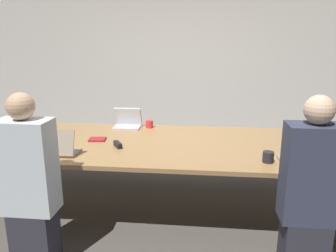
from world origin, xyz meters
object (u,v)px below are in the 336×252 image
object	(u,v)px
person_near_left	(30,185)
stapler	(118,145)
cup_far_midleft	(149,124)
cup_near_left	(36,148)
laptop_far_midleft	(128,122)
cup_near_right	(268,157)
laptop_near_right	(302,155)
person_near_right	(310,192)
laptop_near_left	(58,148)

from	to	relation	value
person_near_left	stapler	xyz separation A→B (m)	(0.48, 0.80, 0.08)
cup_far_midleft	stapler	size ratio (longest dim) A/B	0.59
cup_near_left	laptop_far_midleft	distance (m)	1.18
cup_near_right	cup_near_left	world-z (taller)	cup_near_right
person_near_left	cup_far_midleft	size ratio (longest dim) A/B	15.44
cup_near_right	laptop_far_midleft	world-z (taller)	laptop_far_midleft
cup_near_right	stapler	xyz separation A→B (m)	(-1.38, 0.27, -0.02)
laptop_near_right	cup_far_midleft	size ratio (longest dim) A/B	3.82
cup_near_right	person_near_left	world-z (taller)	person_near_left
laptop_near_right	person_near_right	world-z (taller)	person_near_right
cup_near_left	cup_far_midleft	distance (m)	1.35
laptop_far_midleft	laptop_near_left	bearing A→B (deg)	-111.11
laptop_near_right	person_near_right	bearing A→B (deg)	83.35
person_near_left	cup_far_midleft	distance (m)	1.70
laptop_near_left	person_near_left	distance (m)	0.54
cup_near_left	cup_far_midleft	world-z (taller)	cup_far_midleft
person_near_left	cup_far_midleft	bearing A→B (deg)	-113.28
cup_far_midleft	stapler	bearing A→B (deg)	-103.99
laptop_near_right	laptop_near_left	xyz separation A→B (m)	(-2.12, 0.01, -0.01)
laptop_near_right	cup_near_left	bearing A→B (deg)	-1.17
laptop_near_right	person_near_right	xyz separation A→B (m)	(-0.05, -0.43, -0.13)
laptop_near_right	cup_far_midleft	distance (m)	1.80
person_near_left	laptop_far_midleft	size ratio (longest dim) A/B	4.30
laptop_near_right	cup_near_left	size ratio (longest dim) A/B	3.93
cup_near_right	cup_far_midleft	xyz separation A→B (m)	(-1.19, 1.03, -0.00)
laptop_near_right	person_near_left	bearing A→B (deg)	13.57
laptop_near_left	cup_near_left	size ratio (longest dim) A/B	3.85
laptop_near_left	stapler	xyz separation A→B (m)	(0.47, 0.28, -0.04)
person_near_left	cup_near_left	world-z (taller)	person_near_left
person_near_right	person_near_left	bearing A→B (deg)	2.37
stapler	person_near_left	bearing A→B (deg)	-153.37
laptop_near_right	cup_far_midleft	world-z (taller)	laptop_near_right
laptop_near_right	stapler	distance (m)	1.67
cup_far_midleft	laptop_far_midleft	bearing A→B (deg)	-178.82
person_near_right	stapler	distance (m)	1.75
person_near_right	cup_far_midleft	xyz separation A→B (m)	(-1.41, 1.48, 0.10)
cup_near_left	stapler	bearing A→B (deg)	18.38
laptop_near_right	stapler	size ratio (longest dim) A/B	2.26
laptop_near_left	cup_far_midleft	xyz separation A→B (m)	(0.66, 1.04, -0.02)
laptop_near_left	cup_near_left	xyz separation A→B (m)	(-0.24, 0.04, -0.03)
laptop_near_right	laptop_far_midleft	size ratio (longest dim) A/B	1.06
person_near_right	laptop_near_left	world-z (taller)	person_near_right
person_near_right	cup_far_midleft	world-z (taller)	person_near_right
cup_near_left	cup_far_midleft	size ratio (longest dim) A/B	0.97
cup_near_left	cup_near_right	bearing A→B (deg)	-0.94
person_near_right	cup_near_left	world-z (taller)	person_near_right
laptop_near_right	stapler	world-z (taller)	laptop_near_right
person_near_right	person_near_left	world-z (taller)	person_near_right
cup_near_right	cup_far_midleft	bearing A→B (deg)	139.01
laptop_near_left	laptop_near_right	bearing A→B (deg)	179.85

